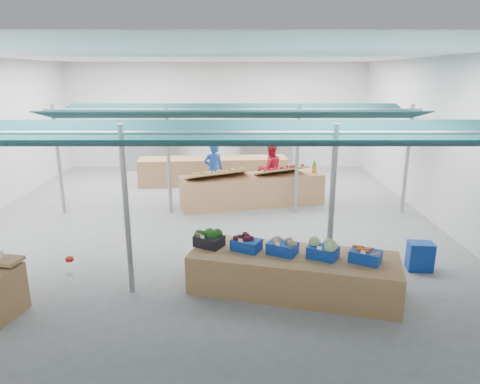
# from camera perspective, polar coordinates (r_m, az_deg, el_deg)

# --- Properties ---
(floor) EXTENTS (13.00, 13.00, 0.00)m
(floor) POSITION_cam_1_polar(r_m,az_deg,el_deg) (11.61, -4.67, -3.49)
(floor) COLOR slate
(floor) RESTS_ON ground
(hall) EXTENTS (13.00, 13.00, 13.00)m
(hall) POSITION_cam_1_polar(r_m,az_deg,el_deg) (12.46, -4.42, 10.31)
(hall) COLOR silver
(hall) RESTS_ON ground
(pole_grid) EXTENTS (10.00, 4.60, 3.00)m
(pole_grid) POSITION_cam_1_polar(r_m,az_deg,el_deg) (9.39, -1.17, 3.46)
(pole_grid) COLOR gray
(pole_grid) RESTS_ON floor
(awnings) EXTENTS (9.50, 7.08, 0.30)m
(awnings) POSITION_cam_1_polar(r_m,az_deg,el_deg) (9.24, -1.20, 9.34)
(awnings) COLOR #0B282F
(awnings) RESTS_ON pole_grid
(back_shelving_left) EXTENTS (2.00, 0.50, 2.00)m
(back_shelving_left) POSITION_cam_1_polar(r_m,az_deg,el_deg) (17.50, -11.43, 6.15)
(back_shelving_left) COLOR #B23F33
(back_shelving_left) RESTS_ON floor
(back_shelving_right) EXTENTS (2.00, 0.50, 2.00)m
(back_shelving_right) POSITION_cam_1_polar(r_m,az_deg,el_deg) (17.19, 3.53, 6.26)
(back_shelving_right) COLOR #B23F33
(back_shelving_right) RESTS_ON floor
(veg_counter) EXTENTS (3.81, 2.07, 0.71)m
(veg_counter) POSITION_cam_1_polar(r_m,az_deg,el_deg) (7.81, 7.07, -10.64)
(veg_counter) COLOR #996C42
(veg_counter) RESTS_ON floor
(fruit_counter) EXTENTS (4.30, 1.98, 0.90)m
(fruit_counter) POSITION_cam_1_polar(r_m,az_deg,el_deg) (12.60, 1.65, 0.24)
(fruit_counter) COLOR #996C42
(fruit_counter) RESTS_ON floor
(far_counter) EXTENTS (5.19, 1.45, 0.92)m
(far_counter) POSITION_cam_1_polar(r_m,az_deg,el_deg) (15.08, -3.57, 2.84)
(far_counter) COLOR #996C42
(far_counter) RESTS_ON floor
(crate_stack) EXTENTS (0.51, 0.38, 0.57)m
(crate_stack) POSITION_cam_1_polar(r_m,az_deg,el_deg) (9.27, 22.87, -7.89)
(crate_stack) COLOR navy
(crate_stack) RESTS_ON floor
(vendor_left) EXTENTS (0.69, 0.54, 1.67)m
(vendor_left) POSITION_cam_1_polar(r_m,az_deg,el_deg) (13.59, -3.54, 3.05)
(vendor_left) COLOR #1942A2
(vendor_left) RESTS_ON floor
(vendor_right) EXTENTS (0.94, 0.81, 1.67)m
(vendor_right) POSITION_cam_1_polar(r_m,az_deg,el_deg) (13.60, 4.06, 3.05)
(vendor_right) COLOR red
(vendor_right) RESTS_ON floor
(crate_broccoli) EXTENTS (0.61, 0.55, 0.35)m
(crate_broccoli) POSITION_cam_1_polar(r_m,az_deg,el_deg) (7.91, -4.15, -6.14)
(crate_broccoli) COLOR black
(crate_broccoli) RESTS_ON veg_counter
(crate_beets) EXTENTS (0.61, 0.55, 0.29)m
(crate_beets) POSITION_cam_1_polar(r_m,az_deg,el_deg) (7.74, 0.85, -6.80)
(crate_beets) COLOR navy
(crate_beets) RESTS_ON veg_counter
(crate_celeriac) EXTENTS (0.61, 0.55, 0.31)m
(crate_celeriac) POSITION_cam_1_polar(r_m,az_deg,el_deg) (7.62, 5.69, -7.16)
(crate_celeriac) COLOR navy
(crate_celeriac) RESTS_ON veg_counter
(crate_cabbage) EXTENTS (0.61, 0.55, 0.35)m
(crate_cabbage) POSITION_cam_1_polar(r_m,az_deg,el_deg) (7.56, 11.02, -7.47)
(crate_cabbage) COLOR navy
(crate_cabbage) RESTS_ON veg_counter
(crate_carrots) EXTENTS (0.61, 0.55, 0.29)m
(crate_carrots) POSITION_cam_1_polar(r_m,az_deg,el_deg) (7.58, 16.38, -8.15)
(crate_carrots) COLOR navy
(crate_carrots) RESTS_ON veg_counter
(sparrow) EXTENTS (0.12, 0.09, 0.11)m
(sparrow) POSITION_cam_1_polar(r_m,az_deg,el_deg) (7.82, -5.57, -5.75)
(sparrow) COLOR brown
(sparrow) RESTS_ON crate_broccoli
(pole_ribbon) EXTENTS (0.12, 0.12, 0.28)m
(pole_ribbon) POSITION_cam_1_polar(r_m,az_deg,el_deg) (6.96, -21.78, -8.50)
(pole_ribbon) COLOR red
(pole_ribbon) RESTS_ON pole_grid
(apple_heap_yellow) EXTENTS (2.01, 1.51, 0.27)m
(apple_heap_yellow) POSITION_cam_1_polar(r_m,az_deg,el_deg) (12.13, -2.74, 2.61)
(apple_heap_yellow) COLOR #997247
(apple_heap_yellow) RESTS_ON fruit_counter
(apple_heap_red) EXTENTS (1.65, 1.32, 0.27)m
(apple_heap_red) POSITION_cam_1_polar(r_m,az_deg,el_deg) (12.61, 5.51, 3.06)
(apple_heap_red) COLOR #997247
(apple_heap_red) RESTS_ON fruit_counter
(pineapple) EXTENTS (0.14, 0.14, 0.39)m
(pineapple) POSITION_cam_1_polar(r_m,az_deg,el_deg) (12.99, 9.88, 3.34)
(pineapple) COLOR #8C6019
(pineapple) RESTS_ON fruit_counter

